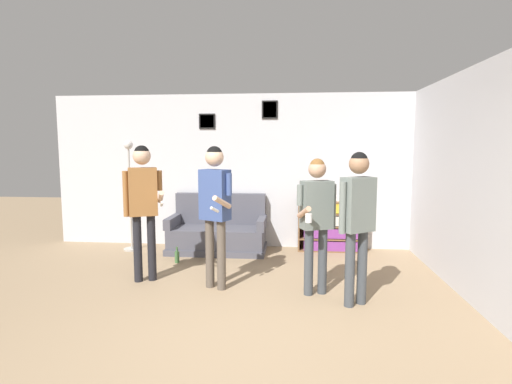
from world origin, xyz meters
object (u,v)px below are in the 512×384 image
object	(u,v)px
person_player_foreground_center	(215,201)
bottle_on_floor	(177,256)
person_watcher_holding_cup	(317,212)
bookshelf	(331,226)
floor_lamp	(130,190)
drinking_cup	(339,198)
couch	(218,233)
person_spectator_near_bookshelf	(358,212)
person_player_foreground_left	(143,197)

from	to	relation	value
person_player_foreground_center	bottle_on_floor	distance (m)	1.67
person_watcher_holding_cup	bottle_on_floor	distance (m)	2.52
bookshelf	floor_lamp	size ratio (longest dim) A/B	0.59
drinking_cup	bookshelf	bearing A→B (deg)	179.73
person_watcher_holding_cup	person_player_foreground_center	bearing A→B (deg)	176.04
couch	drinking_cup	world-z (taller)	couch
person_player_foreground_center	drinking_cup	bearing A→B (deg)	49.12
bookshelf	person_spectator_near_bookshelf	xyz separation A→B (m)	(0.06, -2.38, 0.64)
couch	bookshelf	world-z (taller)	couch
person_spectator_near_bookshelf	bottle_on_floor	distance (m)	3.03
drinking_cup	person_player_foreground_center	bearing A→B (deg)	-130.88
person_player_foreground_left	person_player_foreground_center	bearing A→B (deg)	-10.83
person_spectator_near_bookshelf	floor_lamp	bearing A→B (deg)	149.04
bookshelf	person_player_foreground_center	size ratio (longest dim) A/B	0.63
couch	floor_lamp	size ratio (longest dim) A/B	0.87
floor_lamp	person_player_foreground_center	xyz separation A→B (m)	(1.82, -1.72, 0.08)
person_player_foreground_left	person_player_foreground_center	xyz separation A→B (m)	(0.99, -0.19, -0.01)
couch	person_player_foreground_center	xyz separation A→B (m)	(0.32, -1.81, 0.81)
bookshelf	bottle_on_floor	distance (m)	2.63
bookshelf	floor_lamp	bearing A→B (deg)	-175.26
person_spectator_near_bookshelf	person_player_foreground_left	bearing A→B (deg)	167.96
drinking_cup	person_player_foreground_left	bearing A→B (deg)	-146.36
couch	person_watcher_holding_cup	distance (m)	2.56
person_spectator_near_bookshelf	drinking_cup	distance (m)	2.39
couch	drinking_cup	distance (m)	2.14
floor_lamp	person_spectator_near_bookshelf	size ratio (longest dim) A/B	1.09
floor_lamp	person_spectator_near_bookshelf	xyz separation A→B (m)	(3.49, -2.10, 0.03)
couch	person_watcher_holding_cup	size ratio (longest dim) A/B	1.00
couch	bottle_on_floor	bearing A→B (deg)	-122.83
floor_lamp	bottle_on_floor	size ratio (longest dim) A/B	7.56
person_spectator_near_bookshelf	bottle_on_floor	xyz separation A→B (m)	(-2.49, 1.42, -0.97)
person_spectator_near_bookshelf	bottle_on_floor	bearing A→B (deg)	150.28
couch	person_watcher_holding_cup	bearing A→B (deg)	-50.51
person_spectator_near_bookshelf	drinking_cup	bearing A→B (deg)	88.72
bookshelf	bottle_on_floor	size ratio (longest dim) A/B	4.50
person_player_foreground_center	bottle_on_floor	world-z (taller)	person_player_foreground_center
floor_lamp	person_player_foreground_left	distance (m)	1.74
couch	bookshelf	distance (m)	1.95
bookshelf	couch	bearing A→B (deg)	-174.38
bookshelf	drinking_cup	distance (m)	0.50
person_player_foreground_center	drinking_cup	xyz separation A→B (m)	(1.73, 2.00, -0.21)
person_player_foreground_center	person_spectator_near_bookshelf	world-z (taller)	person_player_foreground_center
person_player_foreground_center	bottle_on_floor	size ratio (longest dim) A/B	7.17
person_player_foreground_left	bottle_on_floor	world-z (taller)	person_player_foreground_left
couch	person_spectator_near_bookshelf	size ratio (longest dim) A/B	0.95
person_watcher_holding_cup	bookshelf	bearing A→B (deg)	79.96
person_spectator_near_bookshelf	bookshelf	bearing A→B (deg)	91.52
floor_lamp	bottle_on_floor	distance (m)	1.53
person_player_foreground_left	person_spectator_near_bookshelf	distance (m)	2.73
person_player_foreground_left	person_watcher_holding_cup	bearing A→B (deg)	-7.03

